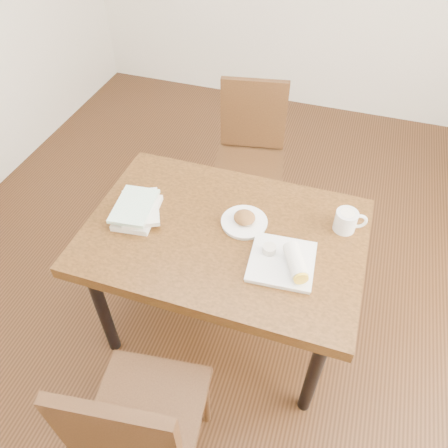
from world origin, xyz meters
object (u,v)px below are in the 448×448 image
(coffee_mug, at_px, (347,221))
(chair_far, at_px, (251,149))
(book_stack, at_px, (138,209))
(plate_scone, at_px, (244,220))
(table, at_px, (224,244))
(plate_burrito, at_px, (286,262))
(chair_near, at_px, (138,425))

(coffee_mug, bearing_deg, chair_far, 131.32)
(coffee_mug, distance_m, book_stack, 0.94)
(chair_far, relative_size, coffee_mug, 6.64)
(plate_scone, bearing_deg, table, -132.95)
(table, xyz_separation_m, chair_far, (-0.12, 0.90, -0.12))
(plate_scone, bearing_deg, book_stack, -168.93)
(chair_far, bearing_deg, plate_burrito, -67.22)
(chair_far, xyz_separation_m, book_stack, (-0.29, -0.92, 0.23))
(plate_scone, xyz_separation_m, coffee_mug, (0.44, 0.11, 0.03))
(plate_scone, bearing_deg, coffee_mug, 14.24)
(table, xyz_separation_m, coffee_mug, (0.51, 0.19, 0.13))
(coffee_mug, relative_size, book_stack, 0.49)
(plate_burrito, relative_size, book_stack, 0.98)
(plate_scone, bearing_deg, plate_burrito, -38.16)
(chair_near, relative_size, plate_scone, 4.54)
(chair_near, distance_m, plate_burrito, 0.83)
(plate_burrito, xyz_separation_m, book_stack, (-0.71, 0.09, 0.01))
(table, distance_m, chair_near, 0.83)
(book_stack, bearing_deg, table, 2.48)
(chair_far, bearing_deg, coffee_mug, -48.68)
(plate_scone, xyz_separation_m, book_stack, (-0.48, -0.09, 0.01))
(table, bearing_deg, plate_burrito, -19.07)
(table, relative_size, coffee_mug, 8.59)
(table, bearing_deg, book_stack, -177.52)
(chair_far, relative_size, plate_scone, 4.54)
(plate_burrito, distance_m, book_stack, 0.72)
(plate_scone, bearing_deg, chair_far, 103.15)
(chair_far, distance_m, plate_scone, 0.88)
(chair_far, bearing_deg, book_stack, -107.42)
(chair_far, bearing_deg, chair_near, -87.81)
(plate_scone, bearing_deg, chair_near, -98.11)
(plate_burrito, bearing_deg, chair_near, -116.63)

